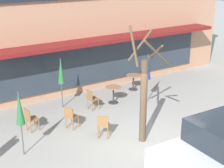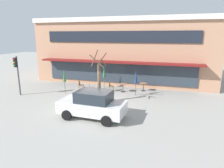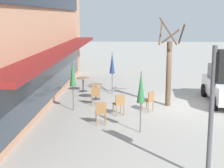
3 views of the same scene
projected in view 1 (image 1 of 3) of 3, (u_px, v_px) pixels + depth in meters
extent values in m
plane|color=#9E9B93|center=(152.00, 148.00, 11.62)|extent=(80.00, 80.00, 0.00)
cube|color=tan|center=(35.00, 12.00, 18.34)|extent=(19.12, 8.00, 6.90)
cube|color=maroon|center=(75.00, 44.00, 15.06)|extent=(16.25, 1.10, 0.16)
cube|color=#2D3842|center=(71.00, 67.00, 15.85)|extent=(15.30, 0.10, 1.90)
cylinder|color=#333338|center=(113.00, 102.00, 15.34)|extent=(0.44, 0.44, 0.03)
cylinder|color=#333338|center=(113.00, 95.00, 15.22)|extent=(0.07, 0.07, 0.70)
cylinder|color=#99704C|center=(113.00, 87.00, 15.10)|extent=(0.70, 0.70, 0.03)
cylinder|color=#333338|center=(133.00, 89.00, 16.94)|extent=(0.44, 0.44, 0.03)
cylinder|color=#333338|center=(133.00, 82.00, 16.81)|extent=(0.07, 0.07, 0.70)
cylinder|color=#99704C|center=(133.00, 75.00, 16.69)|extent=(0.70, 0.70, 0.03)
cylinder|color=#4C4C51|center=(147.00, 79.00, 15.07)|extent=(0.04, 0.04, 2.20)
cone|color=navy|center=(148.00, 67.00, 14.89)|extent=(0.28, 0.28, 1.10)
cylinder|color=#4C4C51|center=(21.00, 124.00, 10.85)|extent=(0.04, 0.04, 2.20)
cone|color=#286B38|center=(19.00, 108.00, 10.67)|extent=(0.28, 0.28, 1.10)
cylinder|color=#4C4C51|center=(61.00, 83.00, 14.51)|extent=(0.04, 0.04, 2.20)
cone|color=#286B38|center=(61.00, 71.00, 14.33)|extent=(0.28, 0.28, 1.10)
cylinder|color=olive|center=(34.00, 122.00, 12.99)|extent=(0.04, 0.04, 0.45)
cylinder|color=olive|center=(39.00, 125.00, 12.75)|extent=(0.04, 0.04, 0.45)
cylinder|color=olive|center=(26.00, 124.00, 12.78)|extent=(0.04, 0.04, 0.45)
cylinder|color=olive|center=(31.00, 128.00, 12.54)|extent=(0.04, 0.04, 0.45)
cube|color=olive|center=(32.00, 119.00, 12.69)|extent=(0.45, 0.45, 0.04)
cube|color=olive|center=(27.00, 115.00, 12.50)|extent=(0.10, 0.40, 0.40)
cylinder|color=olive|center=(72.00, 120.00, 13.17)|extent=(0.04, 0.04, 0.45)
cylinder|color=olive|center=(79.00, 122.00, 13.00)|extent=(0.04, 0.04, 0.45)
cylinder|color=olive|center=(66.00, 123.00, 12.90)|extent=(0.04, 0.04, 0.45)
cylinder|color=olive|center=(73.00, 125.00, 12.73)|extent=(0.04, 0.04, 0.45)
cube|color=olive|center=(72.00, 116.00, 12.87)|extent=(0.53, 0.53, 0.04)
cube|color=olive|center=(69.00, 113.00, 12.65)|extent=(0.20, 0.38, 0.40)
cylinder|color=olive|center=(94.00, 102.00, 14.85)|extent=(0.04, 0.04, 0.45)
cylinder|color=olive|center=(99.00, 104.00, 14.60)|extent=(0.04, 0.04, 0.45)
cylinder|color=olive|center=(88.00, 104.00, 14.65)|extent=(0.04, 0.04, 0.45)
cylinder|color=olive|center=(92.00, 106.00, 14.40)|extent=(0.04, 0.04, 0.45)
cube|color=olive|center=(93.00, 99.00, 14.54)|extent=(0.43, 0.43, 0.04)
cube|color=olive|center=(89.00, 95.00, 14.37)|extent=(0.07, 0.40, 0.40)
cylinder|color=olive|center=(100.00, 129.00, 12.46)|extent=(0.04, 0.04, 0.45)
cylinder|color=olive|center=(109.00, 129.00, 12.43)|extent=(0.04, 0.04, 0.45)
cylinder|color=olive|center=(98.00, 133.00, 12.15)|extent=(0.04, 0.04, 0.45)
cylinder|color=olive|center=(108.00, 133.00, 12.11)|extent=(0.04, 0.04, 0.45)
cube|color=olive|center=(103.00, 125.00, 12.20)|extent=(0.56, 0.56, 0.04)
cube|color=olive|center=(103.00, 121.00, 11.96)|extent=(0.33, 0.29, 0.40)
cube|color=silver|center=(222.00, 154.00, 9.89)|extent=(4.26, 1.95, 0.76)
cylinder|color=black|center=(166.00, 164.00, 10.10)|extent=(0.65, 0.24, 0.64)
cylinder|color=brown|center=(143.00, 102.00, 11.61)|extent=(0.24, 0.24, 2.94)
cylinder|color=brown|center=(155.00, 52.00, 11.20)|extent=(0.21, 0.83, 0.68)
cylinder|color=brown|center=(140.00, 45.00, 11.35)|extent=(0.87, 0.29, 1.04)
cylinder|color=brown|center=(134.00, 46.00, 10.85)|extent=(0.32, 0.84, 1.22)
cylinder|color=brown|center=(157.00, 53.00, 10.61)|extent=(1.10, 0.16, 0.95)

